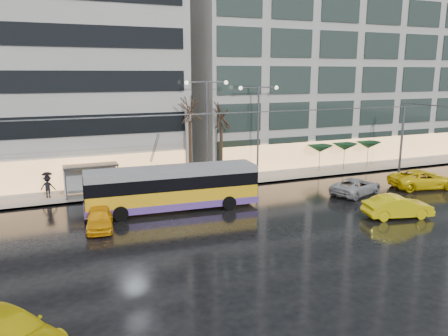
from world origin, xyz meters
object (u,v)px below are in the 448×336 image
taxi_a (100,218)px  street_lamp_near (207,118)px  bus_shelter (86,173)px  trolleybus (173,189)px

taxi_a → street_lamp_near: bearing=45.7°
taxi_a → bus_shelter: bearing=97.9°
bus_shelter → street_lamp_near: 11.14m
trolleybus → street_lamp_near: (4.90, 6.09, 4.44)m
bus_shelter → street_lamp_near: size_ratio=0.47×
street_lamp_near → taxi_a: street_lamp_near is taller
trolleybus → street_lamp_near: size_ratio=1.38×
trolleybus → street_lamp_near: street_lamp_near is taller
street_lamp_near → taxi_a: (-10.33, -8.10, -5.30)m
taxi_a → trolleybus: bearing=27.9°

